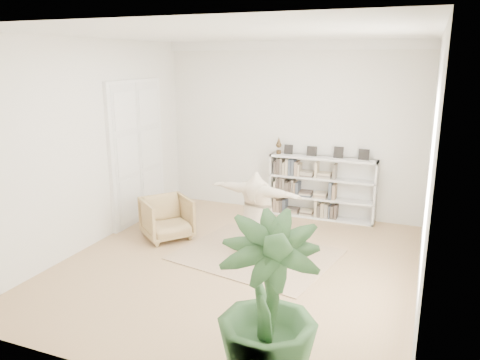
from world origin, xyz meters
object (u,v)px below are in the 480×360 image
at_px(rocker_board, 256,251).
at_px(armchair, 167,218).
at_px(bookshelf, 321,188).
at_px(person, 257,209).
at_px(houseplant, 268,306).

bearing_deg(rocker_board, armchair, -173.82).
distance_m(bookshelf, person, 2.43).
bearing_deg(person, bookshelf, -93.02).
bearing_deg(bookshelf, houseplant, -83.34).
bearing_deg(rocker_board, houseplant, -57.30).
height_order(rocker_board, person, person).
height_order(bookshelf, rocker_board, bookshelf).
distance_m(armchair, person, 1.88).
bearing_deg(rocker_board, person, -79.14).
bearing_deg(bookshelf, person, -103.89).
distance_m(bookshelf, armchair, 3.27).
distance_m(armchair, rocker_board, 1.86).
distance_m(person, houseplant, 3.25).
bearing_deg(rocker_board, bookshelf, 86.98).
xyz_separation_m(rocker_board, person, (0.00, -0.00, 0.75)).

